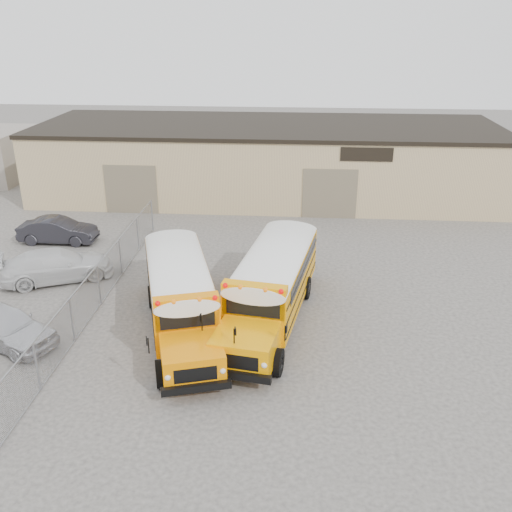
# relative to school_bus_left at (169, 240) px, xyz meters

# --- Properties ---
(ground) EXTENTS (120.00, 120.00, 0.00)m
(ground) POSITION_rel_school_bus_left_xyz_m (3.82, -6.73, -1.54)
(ground) COLOR #484542
(ground) RESTS_ON ground
(warehouse) EXTENTS (30.20, 10.20, 4.67)m
(warehouse) POSITION_rel_school_bus_left_xyz_m (3.82, 13.26, 0.83)
(warehouse) COLOR tan
(warehouse) RESTS_ON ground
(chainlink_fence) EXTENTS (0.07, 18.07, 1.81)m
(chainlink_fence) POSITION_rel_school_bus_left_xyz_m (-2.18, -3.73, -0.64)
(chainlink_fence) COLOR gray
(chainlink_fence) RESTS_ON ground
(school_bus_left) EXTENTS (4.73, 9.36, 2.67)m
(school_bus_left) POSITION_rel_school_bus_left_xyz_m (0.00, 0.00, 0.00)
(school_bus_left) COLOR #FF8600
(school_bus_left) RESTS_ON ground
(school_bus_right) EXTENTS (3.82, 9.71, 2.77)m
(school_bus_right) POSITION_rel_school_bus_left_xyz_m (5.97, 1.43, 0.06)
(school_bus_right) COLOR #FF9E00
(school_bus_right) RESTS_ON ground
(tarp_bundle) EXTENTS (0.95, 0.95, 1.30)m
(tarp_bundle) POSITION_rel_school_bus_left_xyz_m (4.83, -8.32, -0.88)
(tarp_bundle) COLOR black
(tarp_bundle) RESTS_ON ground
(car_silver) EXTENTS (4.62, 3.32, 1.46)m
(car_silver) POSITION_rel_school_bus_left_xyz_m (-4.65, -7.02, -0.81)
(car_silver) COLOR silver
(car_silver) RESTS_ON ground
(car_white) EXTENTS (5.40, 4.01, 1.45)m
(car_white) POSITION_rel_school_bus_left_xyz_m (-4.95, -1.50, -0.82)
(car_white) COLOR silver
(car_white) RESTS_ON ground
(car_dark) EXTENTS (4.10, 1.45, 1.35)m
(car_dark) POSITION_rel_school_bus_left_xyz_m (-6.77, 3.09, -0.87)
(car_dark) COLOR black
(car_dark) RESTS_ON ground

